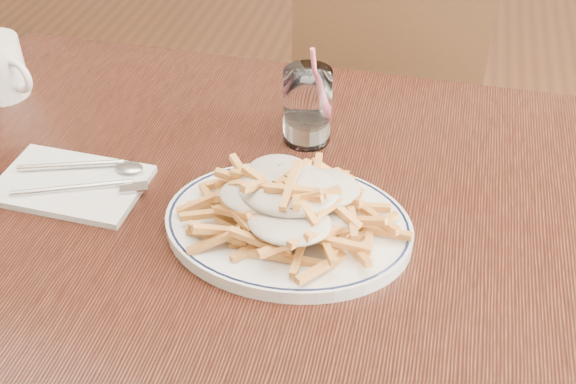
% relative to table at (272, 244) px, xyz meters
% --- Properties ---
extents(table, '(1.20, 0.80, 0.75)m').
position_rel_table_xyz_m(table, '(0.00, 0.00, 0.00)').
color(table, black).
rests_on(table, ground).
extents(chair_far, '(0.49, 0.49, 0.91)m').
position_rel_table_xyz_m(chair_far, '(0.08, 0.76, -0.16)').
color(chair_far, '#301D10').
rests_on(chair_far, ground).
extents(fries_plate, '(0.40, 0.37, 0.02)m').
position_rel_table_xyz_m(fries_plate, '(0.04, -0.05, 0.09)').
color(fries_plate, white).
rests_on(fries_plate, table).
extents(loaded_fries, '(0.28, 0.23, 0.08)m').
position_rel_table_xyz_m(loaded_fries, '(0.04, -0.05, 0.14)').
color(loaded_fries, '#C1823B').
rests_on(loaded_fries, fries_plate).
extents(napkin, '(0.22, 0.14, 0.01)m').
position_rel_table_xyz_m(napkin, '(-0.29, -0.03, 0.08)').
color(napkin, silver).
rests_on(napkin, table).
extents(cutlery, '(0.21, 0.14, 0.01)m').
position_rel_table_xyz_m(cutlery, '(-0.29, -0.02, 0.09)').
color(cutlery, silver).
rests_on(cutlery, napkin).
extents(water_glass, '(0.07, 0.07, 0.16)m').
position_rel_table_xyz_m(water_glass, '(0.02, 0.17, 0.13)').
color(water_glass, white).
rests_on(water_glass, table).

